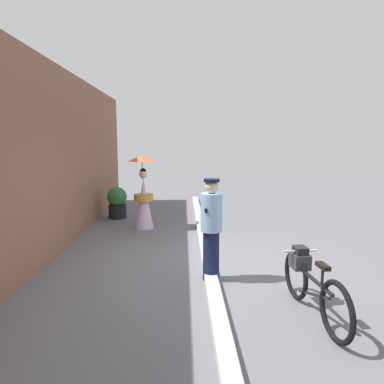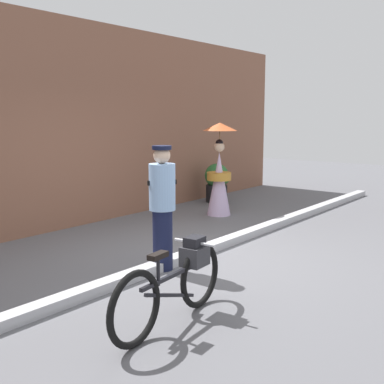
{
  "view_description": "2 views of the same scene",
  "coord_description": "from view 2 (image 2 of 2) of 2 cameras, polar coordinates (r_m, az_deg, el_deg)",
  "views": [
    {
      "loc": [
        -5.8,
        0.42,
        2.18
      ],
      "look_at": [
        0.23,
        0.27,
        1.29
      ],
      "focal_mm": 31.91,
      "sensor_mm": 36.0,
      "label": 1
    },
    {
      "loc": [
        -5.11,
        -4.06,
        1.99
      ],
      "look_at": [
        0.3,
        0.22,
        0.89
      ],
      "focal_mm": 44.66,
      "sensor_mm": 36.0,
      "label": 2
    }
  ],
  "objects": [
    {
      "name": "person_officer",
      "position": [
        6.16,
        -3.56,
        -1.54
      ],
      "size": [
        0.35,
        0.34,
        1.62
      ],
      "color": "#141938",
      "rests_on": "ground_plane"
    },
    {
      "name": "ground_plane",
      "position": [
        6.82,
        -0.12,
        -7.94
      ],
      "size": [
        30.0,
        30.0,
        0.0
      ],
      "primitive_type": "plane",
      "color": "slate"
    },
    {
      "name": "person_with_parasol",
      "position": [
        9.64,
        3.27,
        2.44
      ],
      "size": [
        0.69,
        0.69,
        1.87
      ],
      "color": "silver",
      "rests_on": "ground_plane"
    },
    {
      "name": "building_wall",
      "position": [
        8.78,
        -16.25,
        7.74
      ],
      "size": [
        14.0,
        0.4,
        3.69
      ],
      "primitive_type": "cube",
      "color": "brown",
      "rests_on": "ground_plane"
    },
    {
      "name": "sidewalk_curb",
      "position": [
        6.8,
        -0.12,
        -7.46
      ],
      "size": [
        14.0,
        0.2,
        0.12
      ],
      "primitive_type": "cube",
      "color": "#B2B2B7",
      "rests_on": "ground_plane"
    },
    {
      "name": "potted_plant_by_door",
      "position": [
        11.18,
        3.04,
        1.25
      ],
      "size": [
        0.57,
        0.56,
        0.9
      ],
      "color": "black",
      "rests_on": "ground_plane"
    },
    {
      "name": "bicycle_near_officer",
      "position": [
        4.7,
        -1.99,
        -10.64
      ],
      "size": [
        1.75,
        0.48,
        0.78
      ],
      "color": "black",
      "rests_on": "ground_plane"
    }
  ]
}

